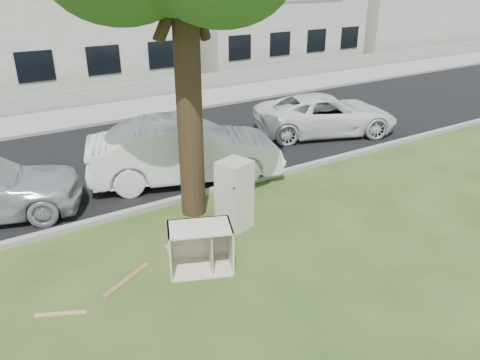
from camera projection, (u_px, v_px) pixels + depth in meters
ground at (253, 242)px, 9.44m from camera, size 120.00×120.00×0.00m
road at (142, 153)px, 14.07m from camera, size 120.00×7.00×0.01m
kerb_near at (196, 197)px, 11.33m from camera, size 120.00×0.18×0.12m
kerb_far at (105, 124)px, 16.81m from camera, size 120.00×0.18×0.12m
sidewalk at (93, 115)px, 17.93m from camera, size 120.00×2.80×0.01m
low_wall at (81, 97)px, 19.03m from camera, size 120.00×0.15×0.70m
townhouse_center at (41, 3)px, 21.45m from camera, size 11.22×8.16×7.44m
townhouse_right at (257, 2)px, 27.45m from camera, size 10.20×8.16×6.84m
filler_right at (408, 0)px, 34.80m from camera, size 16.00×9.00×6.40m
fridge at (234, 195)px, 9.71m from camera, size 0.76×0.74×1.50m
cabinet at (200, 248)px, 8.41m from camera, size 1.31×1.08×0.88m
plank_a at (127, 279)px, 8.26m from camera, size 1.04×0.61×0.02m
plank_b at (61, 314)px, 7.43m from camera, size 0.76×0.42×0.02m
plank_c at (172, 256)px, 8.95m from camera, size 0.25×0.87×0.02m
car_center at (185, 150)px, 12.00m from camera, size 5.20×3.11×1.62m
car_right at (326, 115)px, 15.60m from camera, size 5.19×3.70×1.31m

